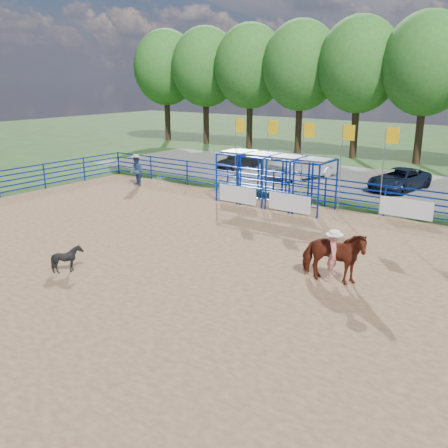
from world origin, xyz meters
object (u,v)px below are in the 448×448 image
at_px(horse_and_rider, 333,255).
at_px(calf, 68,259).
at_px(car_a, 239,160).
at_px(car_c, 399,179).
at_px(spectator_cowboy, 137,170).
at_px(car_b, 304,166).

height_order(horse_and_rider, calf, horse_and_rider).
bearing_deg(car_a, horse_and_rider, -40.42).
bearing_deg(car_c, spectator_cowboy, -136.63).
relative_size(car_a, car_c, 0.82).
relative_size(spectator_cowboy, car_a, 0.50).
xyz_separation_m(car_a, car_c, (11.46, -0.40, -0.00)).
height_order(horse_and_rider, car_a, horse_and_rider).
bearing_deg(spectator_cowboy, car_a, 79.40).
bearing_deg(car_a, spectator_cowboy, -93.47).
bearing_deg(car_c, calf, -92.85).
xyz_separation_m(car_b, car_c, (5.98, 0.23, -0.18)).
distance_m(horse_and_rider, calf, 8.70).
xyz_separation_m(car_a, car_b, (5.48, -0.63, 0.18)).
bearing_deg(car_c, car_a, -170.46).
bearing_deg(car_a, car_b, 0.58).
xyz_separation_m(horse_and_rider, car_a, (-14.04, 15.35, -0.32)).
height_order(calf, car_c, car_c).
height_order(horse_and_rider, spectator_cowboy, horse_and_rider).
bearing_deg(car_c, horse_and_rider, -68.66).
relative_size(horse_and_rider, car_c, 0.54).
relative_size(calf, car_c, 0.21).
relative_size(horse_and_rider, spectator_cowboy, 1.31).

